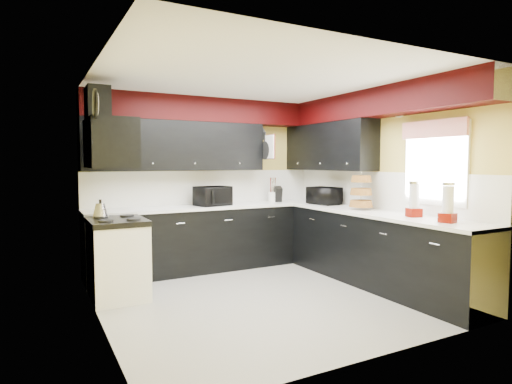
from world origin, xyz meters
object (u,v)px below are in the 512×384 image
(toaster_oven, at_px, (213,196))
(kettle, at_px, (100,210))
(knife_block, at_px, (278,194))
(microwave, at_px, (324,196))
(utensil_crock, at_px, (273,197))

(toaster_oven, relative_size, kettle, 2.64)
(knife_block, bearing_deg, microwave, -40.02)
(toaster_oven, height_order, knife_block, toaster_oven)
(knife_block, relative_size, kettle, 1.31)
(kettle, bearing_deg, knife_block, 10.08)
(toaster_oven, xyz_separation_m, microwave, (1.54, -0.61, -0.01))
(utensil_crock, xyz_separation_m, knife_block, (0.06, -0.05, 0.04))
(utensil_crock, bearing_deg, microwave, -55.94)
(knife_block, height_order, kettle, knife_block)
(utensil_crock, bearing_deg, toaster_oven, -174.94)
(microwave, relative_size, utensil_crock, 3.01)
(utensil_crock, height_order, kettle, utensil_crock)
(toaster_oven, bearing_deg, utensil_crock, -6.79)
(toaster_oven, bearing_deg, microwave, -33.58)
(toaster_oven, xyz_separation_m, kettle, (-1.62, -0.45, -0.08))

